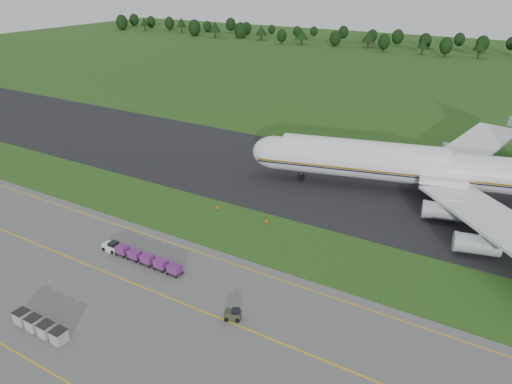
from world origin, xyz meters
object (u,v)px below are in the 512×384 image
Objects in this scene: utility_cart at (233,315)px; edge_markers at (242,214)px; aircraft at (419,166)px; uld_row at (40,326)px; baggage_train at (140,256)px.

edge_markers is at bearing 120.47° from utility_cart.
uld_row is at bearing -113.27° from aircraft.
aircraft is 8.29× the size of uld_row.
baggage_train is at bearing -121.60° from aircraft.
aircraft is at bearing 58.40° from baggage_train.
uld_row is 40.92m from edge_markers.
edge_markers is (-15.24, 25.91, -0.36)m from utility_cart.
aircraft is 74.28m from uld_row.
edge_markers is at bearing 84.09° from uld_row.
utility_cart is (20.37, -4.23, -0.30)m from baggage_train.
baggage_train is 1.40× the size of edge_markers.
aircraft is 37.55m from edge_markers.
utility_cart is 0.22× the size of edge_markers.
aircraft is 30.10× the size of utility_cart.
uld_row is at bearing -95.91° from edge_markers.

